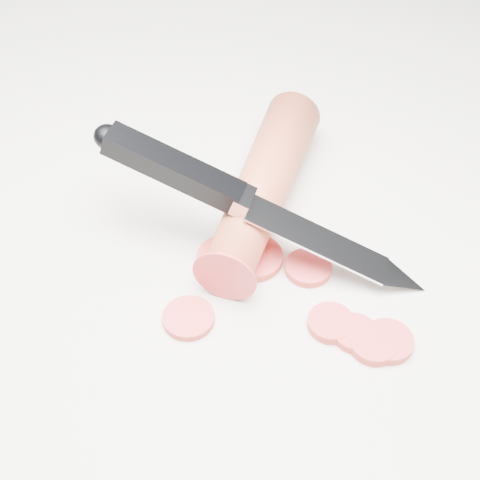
{
  "coord_description": "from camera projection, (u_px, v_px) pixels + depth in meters",
  "views": [
    {
      "loc": [
        -0.04,
        -0.32,
        0.35
      ],
      "look_at": [
        -0.02,
        -0.0,
        0.02
      ],
      "focal_mm": 50.0,
      "sensor_mm": 36.0,
      "label": 1
    }
  ],
  "objects": [
    {
      "name": "ground",
      "position": [
        273.0,
        252.0,
        0.48
      ],
      "size": [
        2.4,
        2.4,
        0.0
      ],
      "primitive_type": "plane",
      "color": "silver",
      "rests_on": "ground"
    },
    {
      "name": "carrot",
      "position": [
        263.0,
        186.0,
        0.49
      ],
      "size": [
        0.1,
        0.18,
        0.04
      ],
      "primitive_type": "cylinder",
      "rotation": [
        1.57,
        0.0,
        -0.36
      ],
      "color": "#C6482C",
      "rests_on": "ground"
    },
    {
      "name": "carrot_slice_0",
      "position": [
        225.0,
        258.0,
        0.47
      ],
      "size": [
        0.04,
        0.04,
        0.01
      ],
      "primitive_type": "cylinder",
      "color": "red",
      "rests_on": "ground"
    },
    {
      "name": "carrot_slice_1",
      "position": [
        331.0,
        323.0,
        0.43
      ],
      "size": [
        0.03,
        0.03,
        0.01
      ],
      "primitive_type": "cylinder",
      "color": "red",
      "rests_on": "ground"
    },
    {
      "name": "carrot_slice_2",
      "position": [
        235.0,
        254.0,
        0.47
      ],
      "size": [
        0.04,
        0.04,
        0.01
      ],
      "primitive_type": "cylinder",
      "color": "red",
      "rests_on": "ground"
    },
    {
      "name": "carrot_slice_3",
      "position": [
        374.0,
        343.0,
        0.42
      ],
      "size": [
        0.03,
        0.03,
        0.01
      ],
      "primitive_type": "cylinder",
      "color": "red",
      "rests_on": "ground"
    },
    {
      "name": "carrot_slice_4",
      "position": [
        308.0,
        268.0,
        0.46
      ],
      "size": [
        0.03,
        0.03,
        0.01
      ],
      "primitive_type": "cylinder",
      "color": "red",
      "rests_on": "ground"
    },
    {
      "name": "carrot_slice_5",
      "position": [
        254.0,
        258.0,
        0.47
      ],
      "size": [
        0.04,
        0.04,
        0.01
      ],
      "primitive_type": "cylinder",
      "color": "red",
      "rests_on": "ground"
    },
    {
      "name": "carrot_slice_6",
      "position": [
        355.0,
        333.0,
        0.42
      ],
      "size": [
        0.03,
        0.03,
        0.01
      ],
      "primitive_type": "cylinder",
      "color": "red",
      "rests_on": "ground"
    },
    {
      "name": "carrot_slice_7",
      "position": [
        189.0,
        318.0,
        0.43
      ],
      "size": [
        0.03,
        0.03,
        0.01
      ],
      "primitive_type": "cylinder",
      "color": "red",
      "rests_on": "ground"
    },
    {
      "name": "carrot_slice_8",
      "position": [
        388.0,
        341.0,
        0.42
      ],
      "size": [
        0.03,
        0.03,
        0.01
      ],
      "primitive_type": "cylinder",
      "color": "red",
      "rests_on": "ground"
    },
    {
      "name": "kitchen_knife",
      "position": [
        262.0,
        206.0,
        0.44
      ],
      "size": [
        0.23,
        0.11,
        0.09
      ],
      "primitive_type": null,
      "color": "silver",
      "rests_on": "ground"
    }
  ]
}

